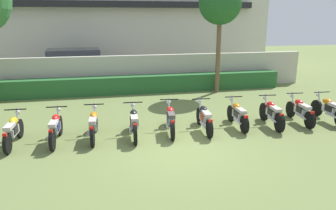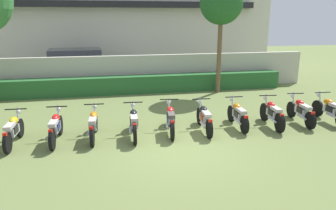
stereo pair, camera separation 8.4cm
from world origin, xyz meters
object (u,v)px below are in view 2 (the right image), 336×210
at_px(motorcycle_in_row_6, 204,118).
at_px(motorcycle_in_row_7, 238,114).
at_px(motorcycle_in_row_8, 272,113).
at_px(tree_far_side, 221,4).
at_px(motorcycle_in_row_9, 301,111).
at_px(motorcycle_in_row_5, 170,119).
at_px(motorcycle_in_row_2, 56,127).
at_px(motorcycle_in_row_4, 134,122).
at_px(motorcycle_in_row_10, 330,110).
at_px(motorcycle_in_row_3, 94,124).
at_px(parked_car, 79,67).
at_px(motorcycle_in_row_1, 13,130).

height_order(motorcycle_in_row_6, motorcycle_in_row_7, motorcycle_in_row_6).
relative_size(motorcycle_in_row_6, motorcycle_in_row_8, 1.03).
distance_m(tree_far_side, motorcycle_in_row_9, 6.36).
xyz_separation_m(tree_far_side, motorcycle_in_row_8, (-0.07, -5.20, -3.66)).
height_order(motorcycle_in_row_5, motorcycle_in_row_7, motorcycle_in_row_5).
bearing_deg(motorcycle_in_row_2, motorcycle_in_row_4, -88.01).
distance_m(motorcycle_in_row_2, motorcycle_in_row_10, 9.00).
height_order(motorcycle_in_row_3, motorcycle_in_row_4, motorcycle_in_row_4).
relative_size(motorcycle_in_row_2, motorcycle_in_row_6, 0.97).
bearing_deg(motorcycle_in_row_2, motorcycle_in_row_9, -86.26).
bearing_deg(motorcycle_in_row_8, parked_car, 43.19).
xyz_separation_m(motorcycle_in_row_1, motorcycle_in_row_4, (3.40, -0.07, 0.02)).
bearing_deg(motorcycle_in_row_7, motorcycle_in_row_3, 93.92).
bearing_deg(motorcycle_in_row_10, motorcycle_in_row_7, 89.84).
height_order(motorcycle_in_row_9, motorcycle_in_row_10, motorcycle_in_row_10).
xyz_separation_m(motorcycle_in_row_7, motorcycle_in_row_8, (1.14, -0.16, 0.02)).
relative_size(motorcycle_in_row_5, motorcycle_in_row_7, 1.09).
distance_m(motorcycle_in_row_4, motorcycle_in_row_6, 2.24).
height_order(motorcycle_in_row_3, motorcycle_in_row_6, motorcycle_in_row_3).
distance_m(motorcycle_in_row_1, motorcycle_in_row_5, 4.56).
bearing_deg(motorcycle_in_row_5, parked_car, 28.26).
distance_m(parked_car, motorcycle_in_row_3, 8.66).
distance_m(tree_far_side, motorcycle_in_row_5, 7.15).
bearing_deg(motorcycle_in_row_10, motorcycle_in_row_9, 85.57).
distance_m(motorcycle_in_row_1, motorcycle_in_row_8, 7.97).
xyz_separation_m(motorcycle_in_row_8, motorcycle_in_row_10, (2.18, 0.00, -0.01)).
distance_m(tree_far_side, motorcycle_in_row_3, 8.56).
relative_size(motorcycle_in_row_6, motorcycle_in_row_9, 1.01).
xyz_separation_m(motorcycle_in_row_7, motorcycle_in_row_10, (3.32, -0.15, 0.01)).
xyz_separation_m(motorcycle_in_row_4, motorcycle_in_row_7, (3.43, 0.16, -0.02)).
xyz_separation_m(motorcycle_in_row_2, motorcycle_in_row_10, (9.00, -0.04, 0.00)).
relative_size(tree_far_side, motorcycle_in_row_5, 2.64).
bearing_deg(motorcycle_in_row_6, motorcycle_in_row_1, 94.58).
bearing_deg(motorcycle_in_row_9, motorcycle_in_row_6, 97.18).
bearing_deg(tree_far_side, motorcycle_in_row_2, -143.15).
xyz_separation_m(tree_far_side, motorcycle_in_row_5, (-3.47, -5.07, -3.66)).
height_order(parked_car, motorcycle_in_row_4, parked_car).
distance_m(parked_car, motorcycle_in_row_9, 11.58).
xyz_separation_m(motorcycle_in_row_3, motorcycle_in_row_10, (7.93, -0.11, 0.01)).
xyz_separation_m(motorcycle_in_row_3, motorcycle_in_row_6, (3.43, -0.06, -0.00)).
distance_m(motorcycle_in_row_8, motorcycle_in_row_9, 1.16).
bearing_deg(motorcycle_in_row_2, motorcycle_in_row_3, -83.17).
xyz_separation_m(tree_far_side, motorcycle_in_row_2, (-6.89, -5.16, -3.67)).
distance_m(motorcycle_in_row_5, motorcycle_in_row_7, 2.26).
relative_size(parked_car, motorcycle_in_row_3, 2.46).
xyz_separation_m(parked_car, motorcycle_in_row_5, (3.20, -8.57, -0.49)).
relative_size(motorcycle_in_row_3, motorcycle_in_row_9, 0.99).
distance_m(tree_far_side, motorcycle_in_row_7, 6.36).
relative_size(motorcycle_in_row_6, motorcycle_in_row_7, 1.06).
bearing_deg(motorcycle_in_row_3, motorcycle_in_row_1, 95.02).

